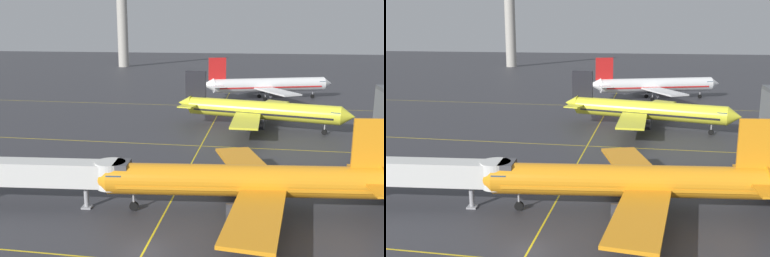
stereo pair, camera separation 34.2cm
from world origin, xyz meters
TOP-DOWN VIEW (x-y plane):
  - ground_plane at (0.00, 0.00)m, footprint 600.00×600.00m
  - airliner_front_gate at (8.81, 9.94)m, footprint 34.93×29.95m
  - airliner_second_row at (9.65, 51.36)m, footprint 35.59×30.25m
  - airliner_third_row at (11.47, 88.49)m, footprint 37.13×31.77m
  - taxiway_markings at (0.00, 36.66)m, footprint 147.31×127.56m
  - jet_bridge at (-13.40, 8.00)m, footprint 21.90×4.73m
  - control_tower at (-60.17, 179.83)m, footprint 8.82×8.82m

SIDE VIEW (x-z plane):
  - ground_plane at x=0.00m, z-range 0.00..0.00m
  - taxiway_markings at x=0.00m, z-range 0.00..0.01m
  - airliner_front_gate at x=8.81m, z-range -1.72..9.13m
  - airliner_second_row at x=9.65m, z-range -1.77..9.39m
  - airliner_third_row at x=11.47m, z-range -1.88..9.98m
  - jet_bridge at x=-13.40m, z-range 1.27..6.86m
  - control_tower at x=-60.17m, z-range 3.17..46.78m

